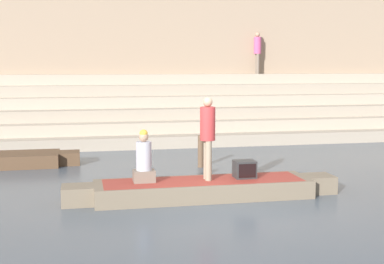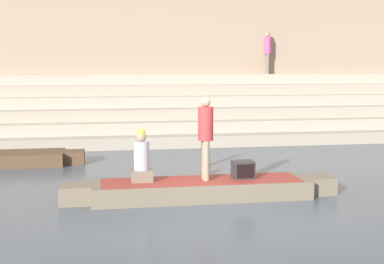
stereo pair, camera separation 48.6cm
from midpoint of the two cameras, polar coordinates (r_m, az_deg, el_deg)
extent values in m
plane|color=#4C5660|center=(10.87, 4.39, -8.07)|extent=(120.00, 120.00, 0.00)
cube|color=tan|center=(20.42, -2.31, -0.31)|extent=(36.00, 4.41, 0.41)
cube|color=#B2A28D|center=(20.73, -2.44, 0.96)|extent=(36.00, 3.67, 0.41)
cube|color=tan|center=(21.06, -2.57, 2.18)|extent=(36.00, 2.94, 0.41)
cube|color=#B2A28D|center=(21.39, -2.70, 3.37)|extent=(36.00, 2.20, 0.41)
cube|color=tan|center=(21.73, -2.82, 4.52)|extent=(36.00, 1.47, 0.41)
cube|color=#B2A28D|center=(22.08, -2.94, 5.64)|extent=(36.00, 0.73, 0.41)
cube|color=tan|center=(23.05, -3.25, 9.08)|extent=(34.20, 1.20, 7.27)
cube|color=brown|center=(22.56, -3.01, 0.64)|extent=(34.20, 0.12, 0.60)
cube|color=#756651|center=(11.57, 2.20, -6.12)|extent=(4.66, 1.18, 0.39)
cube|color=#993328|center=(11.54, 2.21, -5.30)|extent=(4.28, 1.08, 0.05)
cube|color=#756651|center=(12.38, 14.38, -5.46)|extent=(0.65, 0.65, 0.39)
cube|color=#756651|center=(11.35, -11.12, -6.52)|extent=(0.65, 0.65, 0.39)
cylinder|color=olive|center=(12.10, -1.72, -5.07)|extent=(2.85, 0.04, 0.04)
cylinder|color=gray|center=(11.59, 2.57, -2.94)|extent=(0.14, 0.14, 0.86)
cylinder|color=gray|center=(11.42, 2.76, -3.10)|extent=(0.14, 0.14, 0.86)
cylinder|color=#B23333|center=(11.40, 2.69, 0.89)|extent=(0.33, 0.33, 0.72)
sphere|color=tan|center=(11.36, 2.70, 3.20)|extent=(0.20, 0.20, 0.20)
cube|color=#756656|center=(11.42, -4.16, -4.67)|extent=(0.46, 0.36, 0.25)
cylinder|color=#B2B2BC|center=(11.34, -4.18, -2.54)|extent=(0.33, 0.33, 0.61)
sphere|color=tan|center=(11.28, -4.20, -0.50)|extent=(0.20, 0.20, 0.20)
sphere|color=gold|center=(11.27, -4.20, -0.14)|extent=(0.17, 0.17, 0.17)
cube|color=#2D2D2D|center=(11.80, 6.65, -3.99)|extent=(0.46, 0.40, 0.38)
cube|color=black|center=(11.61, 6.93, -4.18)|extent=(0.38, 0.02, 0.30)
cube|color=brown|center=(15.94, -11.58, -2.63)|extent=(0.58, 0.71, 0.37)
cylinder|color=brown|center=(14.97, 2.23, -2.08)|extent=(0.17, 0.17, 0.90)
cylinder|color=#756656|center=(23.15, 8.56, 7.20)|extent=(0.13, 0.13, 0.85)
cylinder|color=#756656|center=(22.99, 8.69, 7.20)|extent=(0.13, 0.13, 0.85)
cylinder|color=#C64C7F|center=(23.08, 8.66, 9.13)|extent=(0.31, 0.31, 0.71)
sphere|color=tan|center=(23.10, 8.68, 10.26)|extent=(0.20, 0.20, 0.20)
camera|label=1|loc=(0.24, -88.89, 0.14)|focal=50.00mm
camera|label=2|loc=(0.24, 91.11, -0.14)|focal=50.00mm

